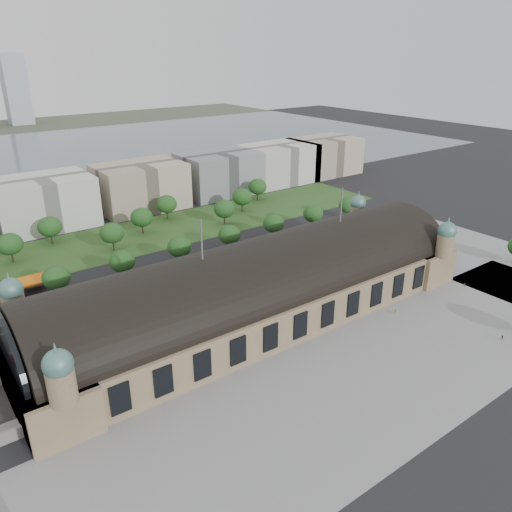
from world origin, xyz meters
TOP-DOWN VIEW (x-y plane):
  - ground at (0.00, 0.00)m, footprint 900.00×900.00m
  - station at (0.00, 0.00)m, footprint 150.00×48.40m
  - plaza_south at (10.00, -44.00)m, footprint 190.00×48.00m
  - plaza_east at (103.00, 0.00)m, footprint 56.00×100.00m
  - road_slab at (-20.00, 38.00)m, footprint 260.00×26.00m
  - grass_belt at (-15.00, 93.00)m, footprint 300.00×45.00m
  - petrol_station at (-53.91, 65.28)m, footprint 14.00×13.00m
  - lake at (0.00, 298.00)m, footprint 700.00×320.00m
  - far_tower_right at (45.00, 508.00)m, footprint 24.00×24.00m
  - office_3 at (-30.00, 133.00)m, footprint 45.00×32.00m
  - office_4 at (20.00, 133.00)m, footprint 45.00×32.00m
  - office_5 at (70.00, 133.00)m, footprint 45.00×32.00m
  - office_6 at (115.00, 133.00)m, footprint 45.00×32.00m
  - office_7 at (155.00, 133.00)m, footprint 45.00×32.00m
  - tree_row_3 at (-48.00, 53.00)m, footprint 9.60×9.60m
  - tree_row_4 at (-24.00, 53.00)m, footprint 9.60×9.60m
  - tree_row_5 at (0.00, 53.00)m, footprint 9.60×9.60m
  - tree_row_6 at (24.00, 53.00)m, footprint 9.60×9.60m
  - tree_row_7 at (48.00, 53.00)m, footprint 9.60×9.60m
  - tree_row_8 at (72.00, 53.00)m, footprint 9.60×9.60m
  - tree_row_9 at (96.00, 53.00)m, footprint 9.60×9.60m
  - tree_belt_4 at (-54.00, 95.00)m, footprint 10.40×10.40m
  - tree_belt_5 at (-35.00, 107.00)m, footprint 10.40×10.40m
  - tree_belt_6 at (-16.00, 83.00)m, footprint 10.40×10.40m
  - tree_belt_7 at (3.00, 95.00)m, footprint 10.40×10.40m
  - tree_belt_8 at (22.00, 107.00)m, footprint 10.40×10.40m
  - tree_belt_9 at (41.00, 83.00)m, footprint 10.40×10.40m
  - tree_belt_10 at (60.00, 95.00)m, footprint 10.40×10.40m
  - tree_belt_11 at (79.00, 107.00)m, footprint 10.40×10.40m
  - traffic_car_2 at (-54.38, 34.05)m, footprint 4.98×2.79m
  - traffic_car_3 at (-36.75, 41.00)m, footprint 5.79×2.57m
  - traffic_car_4 at (-3.10, 32.62)m, footprint 3.87×1.76m
  - traffic_car_5 at (47.76, 39.97)m, footprint 5.09×2.36m
  - traffic_car_6 at (77.65, 38.36)m, footprint 5.98×2.82m
  - parked_car_2 at (-50.24, 24.87)m, footprint 4.86×3.53m
  - parked_car_3 at (-57.28, 21.34)m, footprint 4.09×3.28m
  - parked_car_4 at (-55.77, 22.91)m, footprint 4.20×3.55m
  - parked_car_5 at (-42.73, 25.00)m, footprint 5.45×4.20m
  - parked_car_6 at (-18.00, 24.14)m, footprint 5.80×4.13m
  - bus_west at (-24.32, 27.00)m, footprint 11.80×3.64m
  - bus_mid at (15.20, 30.55)m, footprint 10.89×3.29m
  - bus_east at (28.30, 31.11)m, footprint 10.70×3.17m
  - pedestrian_0 at (37.29, -25.20)m, footprint 0.86×0.66m
  - pedestrian_2 at (74.05, -26.94)m, footprint 0.67×0.88m
  - pedestrian_4 at (50.17, -54.55)m, footprint 1.11×1.04m

SIDE VIEW (x-z plane):
  - ground at x=0.00m, z-range 0.00..0.00m
  - plaza_south at x=10.00m, z-range -0.06..0.06m
  - plaza_east at x=103.00m, z-range -0.06..0.06m
  - road_slab at x=-20.00m, z-range -0.05..0.05m
  - grass_belt at x=-15.00m, z-range -0.05..0.05m
  - lake at x=0.00m, z-range -0.04..0.04m
  - traffic_car_4 at x=-3.10m, z-range 0.00..1.29m
  - parked_car_2 at x=-50.24m, z-range 0.00..1.31m
  - parked_car_3 at x=-57.28m, z-range 0.00..1.31m
  - traffic_car_2 at x=-54.38m, z-range 0.00..1.31m
  - parked_car_4 at x=-55.77m, z-range 0.00..1.36m
  - parked_car_5 at x=-42.73m, z-range 0.00..1.37m
  - parked_car_6 at x=-18.00m, z-range 0.00..1.56m
  - pedestrian_0 at x=37.29m, z-range 0.00..1.56m
  - pedestrian_2 at x=74.05m, z-range 0.00..1.60m
  - traffic_car_5 at x=47.76m, z-range 0.00..1.62m
  - traffic_car_3 at x=-36.75m, z-range 0.00..1.65m
  - pedestrian_4 at x=50.17m, z-range 0.00..1.65m
  - traffic_car_6 at x=77.65m, z-range 0.00..1.65m
  - bus_east at x=28.30m, z-range 0.00..2.94m
  - bus_mid at x=15.20m, z-range 0.00..2.99m
  - bus_west at x=-24.32m, z-range 0.00..3.24m
  - petrol_station at x=-53.91m, z-range 0.42..5.47m
  - tree_row_3 at x=-48.00m, z-range 1.67..13.19m
  - tree_row_4 at x=-24.00m, z-range 1.67..13.19m
  - tree_row_5 at x=0.00m, z-range 1.67..13.19m
  - tree_row_6 at x=24.00m, z-range 1.67..13.19m
  - tree_row_7 at x=48.00m, z-range 1.67..13.19m
  - tree_row_8 at x=72.00m, z-range 1.67..13.19m
  - tree_row_9 at x=96.00m, z-range 1.67..13.19m
  - tree_belt_4 at x=-54.00m, z-range 1.81..14.29m
  - tree_belt_5 at x=-35.00m, z-range 1.81..14.29m
  - tree_belt_6 at x=-16.00m, z-range 1.81..14.29m
  - tree_belt_7 at x=3.00m, z-range 1.81..14.29m
  - tree_belt_8 at x=22.00m, z-range 1.81..14.29m
  - tree_belt_9 at x=41.00m, z-range 1.81..14.29m
  - tree_belt_10 at x=60.00m, z-range 1.81..14.29m
  - tree_belt_11 at x=79.00m, z-range 1.81..14.29m
  - station at x=0.00m, z-range -11.87..32.43m
  - office_3 at x=-30.00m, z-range 0.00..24.00m
  - office_4 at x=20.00m, z-range 0.00..24.00m
  - office_5 at x=70.00m, z-range 0.00..24.00m
  - office_6 at x=115.00m, z-range 0.00..24.00m
  - office_7 at x=155.00m, z-range 0.00..24.00m
  - far_tower_right at x=45.00m, z-range 0.00..75.00m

